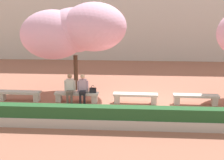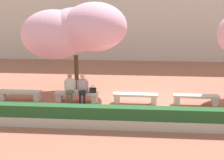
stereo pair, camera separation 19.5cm
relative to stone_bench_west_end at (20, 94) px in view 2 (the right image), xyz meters
The scene contains 11 objects.
ground_plane 5.30m from the stone_bench_west_end, ahead, with size 100.00×100.00×0.00m, color #9E604C.
building_facade 13.77m from the stone_bench_west_end, 66.70° to the left, with size 28.00×4.00×7.16m, color beige.
stone_bench_west_end is the anchor object (origin of this frame).
stone_bench_near_west 2.64m from the stone_bench_west_end, ahead, with size 1.98×0.47×0.45m.
stone_bench_center 5.29m from the stone_bench_west_end, ahead, with size 1.98×0.47×0.45m.
stone_bench_near_east 7.93m from the stone_bench_west_end, ahead, with size 1.98×0.47×0.45m.
person_seated_left 2.39m from the stone_bench_west_end, ahead, with size 0.51×0.71×1.29m.
person_seated_right 2.97m from the stone_bench_west_end, ahead, with size 0.51×0.70×1.29m.
handbag 3.40m from the stone_bench_west_end, ahead, with size 0.30×0.15×0.34m.
cherry_tree_main 4.03m from the stone_bench_west_end, 39.82° to the left, with size 5.20×3.45×4.40m.
planter_hedge_foreground 6.00m from the stone_bench_west_end, 28.25° to the right, with size 16.40×0.50×0.80m.
Camera 2 is at (0.07, -13.27, 4.41)m, focal length 50.00 mm.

